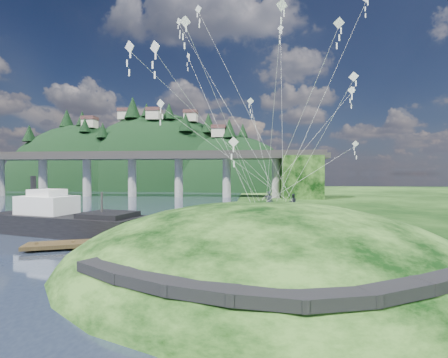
{
  "coord_description": "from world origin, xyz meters",
  "views": [
    {
      "loc": [
        6.79,
        -24.5,
        7.53
      ],
      "look_at": [
        4.0,
        6.0,
        7.0
      ],
      "focal_mm": 24.0,
      "sensor_mm": 36.0,
      "label": 1
    }
  ],
  "objects": [
    {
      "name": "ground",
      "position": [
        0.0,
        0.0,
        0.0
      ],
      "size": [
        320.0,
        320.0,
        0.0
      ],
      "primitive_type": "plane",
      "color": "black",
      "rests_on": "ground"
    },
    {
      "name": "grass_hill",
      "position": [
        8.0,
        2.0,
        -1.5
      ],
      "size": [
        36.0,
        32.0,
        13.0
      ],
      "color": "black",
      "rests_on": "ground"
    },
    {
      "name": "footpath",
      "position": [
        7.46,
        -9.74,
        2.08
      ],
      "size": [
        22.29,
        5.84,
        0.83
      ],
      "color": "black",
      "rests_on": "ground"
    },
    {
      "name": "bridge",
      "position": [
        -26.46,
        70.07,
        9.7
      ],
      "size": [
        160.0,
        11.0,
        15.0
      ],
      "color": "#2D2B2B",
      "rests_on": "ground"
    },
    {
      "name": "far_ridge",
      "position": [
        -43.58,
        122.17,
        -7.44
      ],
      "size": [
        153.0,
        70.0,
        94.5
      ],
      "color": "black",
      "rests_on": "ground"
    },
    {
      "name": "work_barge",
      "position": [
        -16.7,
        10.73,
        1.82
      ],
      "size": [
        21.49,
        10.25,
        7.26
      ],
      "color": "black",
      "rests_on": "ground"
    },
    {
      "name": "wooden_dock",
      "position": [
        -7.92,
        4.99,
        0.48
      ],
      "size": [
        15.24,
        7.51,
        1.1
      ],
      "color": "#352815",
      "rests_on": "ground"
    },
    {
      "name": "kite_flyers",
      "position": [
        9.61,
        3.48,
        5.8
      ],
      "size": [
        3.1,
        1.83,
        2.05
      ],
      "color": "#23262E",
      "rests_on": "ground"
    },
    {
      "name": "kite_swarm",
      "position": [
        5.68,
        2.32,
        17.75
      ],
      "size": [
        20.33,
        17.29,
        18.65
      ],
      "color": "white",
      "rests_on": "ground"
    }
  ]
}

